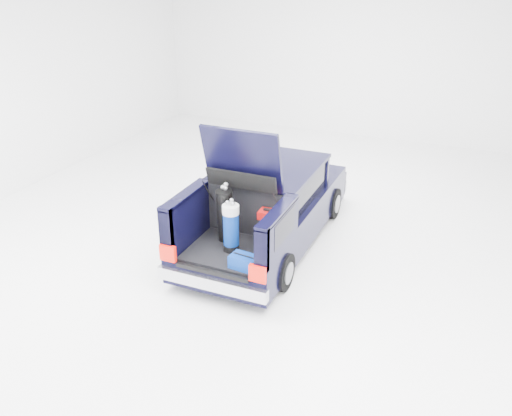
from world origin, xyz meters
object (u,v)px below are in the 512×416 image
at_px(car, 269,206).
at_px(black_golf_bag, 225,215).
at_px(red_suitcase, 270,228).
at_px(blue_golf_bag, 231,227).
at_px(blue_duffel, 244,262).

xyz_separation_m(car, black_golf_bag, (-0.22, -1.33, 0.37)).
height_order(red_suitcase, blue_golf_bag, blue_golf_bag).
height_order(car, blue_golf_bag, car).
distance_m(car, red_suitcase, 1.31).
relative_size(black_golf_bag, blue_golf_bag, 1.12).
xyz_separation_m(car, red_suitcase, (0.50, -1.19, 0.22)).
height_order(car, blue_duffel, car).
bearing_deg(blue_duffel, car, 107.85).
height_order(black_golf_bag, blue_duffel, black_golf_bag).
height_order(black_golf_bag, blue_golf_bag, black_golf_bag).
xyz_separation_m(black_golf_bag, blue_golf_bag, (0.23, -0.27, -0.05)).
bearing_deg(black_golf_bag, car, 81.81).
bearing_deg(car, red_suitcase, -67.28).
bearing_deg(black_golf_bag, blue_golf_bag, -48.30).
bearing_deg(car, blue_golf_bag, -89.66).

